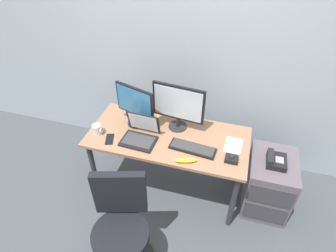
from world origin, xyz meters
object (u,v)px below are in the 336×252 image
object	(u,v)px
desk_phone	(276,160)
trackball_mouse	(231,159)
keyboard	(193,148)
monitor_main	(178,105)
file_cabinet	(268,183)
office_chair	(122,231)
cell_phone	(110,139)
banana	(186,160)
coffee_mug	(97,129)
paper_notepad	(233,146)
laptop	(140,134)
monitor_side	(135,104)

from	to	relation	value
desk_phone	trackball_mouse	world-z (taller)	trackball_mouse
keyboard	monitor_main	bearing A→B (deg)	127.53
file_cabinet	keyboard	distance (m)	0.87
office_chair	desk_phone	bearing A→B (deg)	39.20
office_chair	cell_phone	bearing A→B (deg)	119.49
desk_phone	monitor_main	distance (m)	1.00
cell_phone	banana	xyz separation A→B (m)	(0.74, -0.08, 0.02)
coffee_mug	cell_phone	xyz separation A→B (m)	(0.14, -0.05, -0.04)
office_chair	monitor_main	bearing A→B (deg)	80.06
paper_notepad	office_chair	bearing A→B (deg)	-129.10
keyboard	cell_phone	distance (m)	0.77
coffee_mug	cell_phone	world-z (taller)	coffee_mug
trackball_mouse	paper_notepad	bearing A→B (deg)	90.73
file_cabinet	office_chair	world-z (taller)	office_chair
file_cabinet	laptop	size ratio (longest dim) A/B	1.86
keyboard	trackball_mouse	xyz separation A→B (m)	(0.34, -0.04, 0.01)
office_chair	trackball_mouse	world-z (taller)	office_chair
desk_phone	trackball_mouse	size ratio (longest dim) A/B	1.82
paper_notepad	cell_phone	xyz separation A→B (m)	(-1.10, -0.23, -0.00)
desk_phone	keyboard	distance (m)	0.75
trackball_mouse	monitor_main	bearing A→B (deg)	150.54
desk_phone	banana	xyz separation A→B (m)	(-0.75, -0.32, 0.10)
office_chair	coffee_mug	size ratio (longest dim) A/B	9.69
trackball_mouse	cell_phone	size ratio (longest dim) A/B	0.77
office_chair	laptop	xyz separation A→B (m)	(-0.11, 0.76, 0.35)
monitor_side	banana	xyz separation A→B (m)	(0.58, -0.37, -0.21)
office_chair	banana	distance (m)	0.76
monitor_side	coffee_mug	world-z (taller)	monitor_side
file_cabinet	monitor_side	size ratio (longest dim) A/B	1.46
coffee_mug	banana	world-z (taller)	coffee_mug
desk_phone	monitor_side	bearing A→B (deg)	177.78
monitor_side	trackball_mouse	bearing A→B (deg)	-14.71
office_chair	keyboard	world-z (taller)	office_chair
file_cabinet	laptop	distance (m)	1.33
office_chair	trackball_mouse	xyz separation A→B (m)	(0.73, 0.71, 0.32)
office_chair	banana	world-z (taller)	office_chair
desk_phone	coffee_mug	size ratio (longest dim) A/B	2.06
desk_phone	banana	world-z (taller)	banana
keyboard	coffee_mug	bearing A→B (deg)	-178.07
laptop	monitor_side	bearing A→B (deg)	120.07
file_cabinet	banana	world-z (taller)	banana
monitor_main	trackball_mouse	bearing A→B (deg)	-29.46
banana	trackball_mouse	bearing A→B (deg)	18.65
coffee_mug	monitor_main	bearing A→B (deg)	23.09
file_cabinet	coffee_mug	world-z (taller)	coffee_mug
monitor_side	file_cabinet	bearing A→B (deg)	-1.50
laptop	coffee_mug	bearing A→B (deg)	-174.82
cell_phone	coffee_mug	bearing A→B (deg)	140.93
cell_phone	keyboard	bearing A→B (deg)	-12.02
monitor_main	paper_notepad	bearing A→B (deg)	-12.96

